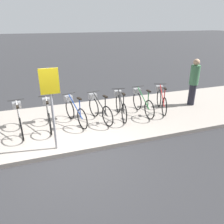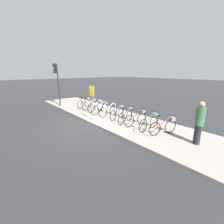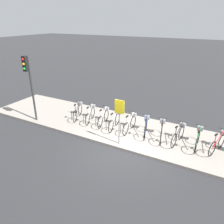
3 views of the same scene
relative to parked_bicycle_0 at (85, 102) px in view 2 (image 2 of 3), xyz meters
name	(u,v)px [view 2 (image 2 of 3)]	position (x,y,z in m)	size (l,w,h in m)	color
ground_plane	(92,125)	(3.60, -1.68, -0.55)	(120.00, 120.00, 0.00)	#2D2D30
sidewalk	(114,118)	(3.60, 0.08, -0.49)	(17.59, 3.51, 0.12)	#9E9389
parked_bicycle_0	(85,102)	(0.00, 0.00, 0.00)	(0.63, 1.49, 0.96)	black
parked_bicycle_1	(90,104)	(0.84, 0.00, 0.00)	(0.57, 1.51, 0.96)	black
parked_bicycle_2	(97,106)	(1.66, 0.03, 0.00)	(0.46, 1.54, 0.96)	black
parked_bicycle_3	(101,108)	(2.39, -0.10, 0.00)	(0.46, 1.55, 0.96)	black
parked_bicycle_4	(109,110)	(3.21, -0.01, 0.00)	(0.46, 1.56, 0.96)	black
parked_bicycle_5	(118,112)	(4.01, 0.02, 0.00)	(0.56, 1.51, 0.96)	black
parked_bicycle_6	(126,115)	(4.81, -0.04, 0.00)	(0.53, 1.52, 0.96)	black
parked_bicycle_7	(137,118)	(5.58, 0.00, 0.00)	(0.46, 1.55, 0.96)	black
parked_bicycle_8	(150,121)	(6.40, 0.03, 0.00)	(0.46, 1.56, 0.96)	black
parked_bicycle_9	(165,125)	(7.20, 0.07, 0.00)	(0.64, 1.49, 0.96)	black
pedestrian	(199,122)	(8.61, 0.16, 0.51)	(0.34, 0.34, 1.77)	#23232D
traffic_light	(56,76)	(-1.89, -1.44, 2.09)	(0.24, 0.40, 3.50)	#2D2D2D
sign_post	(92,97)	(3.28, -1.39, 0.99)	(0.44, 0.07, 2.08)	#99999E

